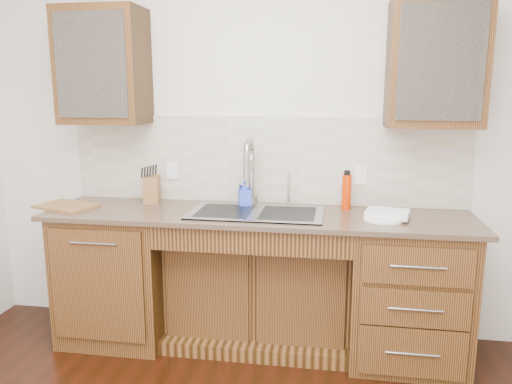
% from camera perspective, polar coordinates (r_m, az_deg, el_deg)
% --- Properties ---
extents(wall_back, '(4.00, 0.10, 2.70)m').
position_cam_1_polar(wall_back, '(3.45, 1.08, 6.20)').
color(wall_back, silver).
rests_on(wall_back, ground).
extents(base_cabinet_left, '(0.70, 0.62, 0.88)m').
position_cam_1_polar(base_cabinet_left, '(3.58, -15.27, -9.00)').
color(base_cabinet_left, '#593014').
rests_on(base_cabinet_left, ground).
extents(base_cabinet_center, '(1.20, 0.44, 0.70)m').
position_cam_1_polar(base_cabinet_center, '(3.43, 0.36, -11.11)').
color(base_cabinet_center, '#593014').
rests_on(base_cabinet_center, ground).
extents(base_cabinet_right, '(0.70, 0.62, 0.88)m').
position_cam_1_polar(base_cabinet_right, '(3.31, 16.89, -10.81)').
color(base_cabinet_right, '#593014').
rests_on(base_cabinet_right, ground).
extents(countertop, '(2.70, 0.65, 0.03)m').
position_cam_1_polar(countertop, '(3.16, 0.07, -2.67)').
color(countertop, '#84705B').
rests_on(countertop, base_cabinet_left).
extents(backsplash, '(2.70, 0.02, 0.59)m').
position_cam_1_polar(backsplash, '(3.40, 0.92, 3.68)').
color(backsplash, beige).
rests_on(backsplash, wall_back).
extents(sink, '(0.84, 0.46, 0.19)m').
position_cam_1_polar(sink, '(3.16, 0.03, -3.96)').
color(sink, '#9E9EA5').
rests_on(sink, countertop).
extents(faucet, '(0.04, 0.04, 0.40)m').
position_cam_1_polar(faucet, '(3.33, -0.52, 1.86)').
color(faucet, '#999993').
rests_on(faucet, countertop).
extents(filter_tap, '(0.02, 0.02, 0.24)m').
position_cam_1_polar(filter_tap, '(3.32, 3.76, 0.41)').
color(filter_tap, '#999993').
rests_on(filter_tap, countertop).
extents(upper_cabinet_left, '(0.55, 0.34, 0.75)m').
position_cam_1_polar(upper_cabinet_left, '(3.54, -17.04, 13.55)').
color(upper_cabinet_left, '#593014').
rests_on(upper_cabinet_left, wall_back).
extents(upper_cabinet_right, '(0.55, 0.34, 0.75)m').
position_cam_1_polar(upper_cabinet_right, '(3.23, 19.83, 13.63)').
color(upper_cabinet_right, '#593014').
rests_on(upper_cabinet_right, wall_back).
extents(outlet_left, '(0.08, 0.01, 0.12)m').
position_cam_1_polar(outlet_left, '(3.56, -9.54, 2.47)').
color(outlet_left, white).
rests_on(outlet_left, backsplash).
extents(outlet_right, '(0.08, 0.01, 0.12)m').
position_cam_1_polar(outlet_right, '(3.37, 11.88, 1.90)').
color(outlet_right, white).
rests_on(outlet_right, backsplash).
extents(soap_bottle, '(0.10, 0.10, 0.17)m').
position_cam_1_polar(soap_bottle, '(3.32, -1.32, -0.20)').
color(soap_bottle, blue).
rests_on(soap_bottle, countertop).
extents(water_bottle, '(0.07, 0.07, 0.23)m').
position_cam_1_polar(water_bottle, '(3.28, 10.31, -0.01)').
color(water_bottle, red).
rests_on(water_bottle, countertop).
extents(plate, '(0.31, 0.31, 0.01)m').
position_cam_1_polar(plate, '(3.08, 14.36, -3.00)').
color(plate, white).
rests_on(plate, countertop).
extents(dish_towel, '(0.28, 0.23, 0.04)m').
position_cam_1_polar(dish_towel, '(3.10, 14.78, -2.39)').
color(dish_towel, white).
rests_on(dish_towel, plate).
extents(knife_block, '(0.14, 0.18, 0.18)m').
position_cam_1_polar(knife_block, '(3.52, -11.82, 0.32)').
color(knife_block, '#A4622D').
rests_on(knife_block, countertop).
extents(cutting_board, '(0.43, 0.36, 0.02)m').
position_cam_1_polar(cutting_board, '(3.54, -20.85, -1.50)').
color(cutting_board, brown).
rests_on(cutting_board, countertop).
extents(cup_left_a, '(0.15, 0.15, 0.11)m').
position_cam_1_polar(cup_left_a, '(3.58, -18.46, 12.69)').
color(cup_left_a, white).
rests_on(cup_left_a, upper_cabinet_left).
extents(cup_left_b, '(0.12, 0.12, 0.10)m').
position_cam_1_polar(cup_left_b, '(3.51, -16.05, 12.79)').
color(cup_left_b, silver).
rests_on(cup_left_b, upper_cabinet_left).
extents(cup_right_a, '(0.15, 0.15, 0.10)m').
position_cam_1_polar(cup_right_a, '(3.22, 18.76, 12.78)').
color(cup_right_a, white).
rests_on(cup_right_a, upper_cabinet_right).
extents(cup_right_b, '(0.13, 0.13, 0.10)m').
position_cam_1_polar(cup_right_b, '(3.26, 22.51, 12.54)').
color(cup_right_b, white).
rests_on(cup_right_b, upper_cabinet_right).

